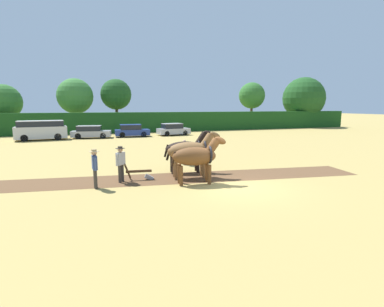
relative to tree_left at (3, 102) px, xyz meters
name	(u,v)px	position (x,y,z in m)	size (l,w,h in m)	color
ground_plane	(237,187)	(17.05, -34.54, -4.24)	(240.00, 240.00, 0.00)	#A88E4C
plowed_furrow_strip	(112,181)	(11.65, -31.50, -4.24)	(26.13, 2.51, 0.01)	brown
hedgerow	(136,122)	(17.05, -3.64, -2.82)	(72.79, 1.44, 2.85)	#194719
tree_left	(3,102)	(0.00, 0.00, 0.00)	(4.70, 4.70, 6.61)	#423323
tree_center_left	(75,96)	(8.99, 0.59, 0.87)	(5.08, 5.08, 7.67)	#4C3823
tree_center	(116,95)	(14.80, 0.84, 1.19)	(4.60, 4.60, 7.76)	#4C3823
tree_center_right	(252,96)	(37.64, -0.09, 1.25)	(4.49, 4.49, 7.77)	brown
tree_right	(304,98)	(47.26, -1.68, 0.85)	(7.39, 7.39, 8.79)	#423323
draft_horse_lead_left	(197,156)	(15.48, -33.32, -2.90)	(2.77, 1.19, 2.34)	brown
draft_horse_lead_right	(191,151)	(15.65, -32.03, -2.84)	(2.94, 1.29, 2.47)	brown
draft_horse_trail_left	(187,149)	(15.83, -30.74, -2.90)	(2.90, 1.15, 2.43)	black
plow	(141,174)	(13.08, -31.69, -3.93)	(1.57, 0.53, 1.13)	#4C331E
farmer_at_plow	(121,161)	(12.06, -31.85, -3.18)	(0.49, 0.54, 1.78)	#38332D
farmer_beside_team	(185,150)	(16.34, -28.66, -3.32)	(0.32, 0.63, 1.61)	#28334C
farmer_onlooker_left	(95,165)	(10.84, -32.62, -3.17)	(0.45, 0.69, 1.80)	#38332D
parked_van	(41,130)	(5.66, -10.05, -3.13)	(5.43, 2.65, 2.14)	#BCBCC1
parked_car_left	(91,132)	(10.83, -9.77, -3.53)	(4.60, 2.35, 1.46)	#9E9EA8
parked_car_center_left	(132,131)	(15.60, -9.66, -3.51)	(4.15, 1.84, 1.51)	navy
parked_car_center	(173,130)	(20.89, -9.41, -3.51)	(4.26, 2.36, 1.52)	#A8A8B2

